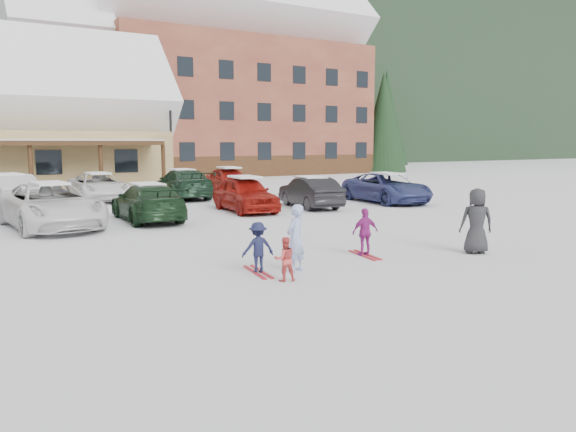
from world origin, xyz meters
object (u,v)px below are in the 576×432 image
parked_car_6 (387,188)px  parked_car_12 (229,181)px  parked_car_4 (245,194)px  parked_car_11 (182,184)px  parked_car_2 (50,206)px  adult_skier (296,238)px  toddler_red (285,259)px  parked_car_10 (99,187)px  lamp_post (171,137)px  parked_car_3 (148,202)px  child_magenta (365,232)px  alpine_hotel (212,81)px  bystander_dark (476,221)px  child_navy (258,248)px  parked_car_9 (9,191)px  parked_car_5 (310,192)px

parked_car_6 → parked_car_12: bearing=126.9°
parked_car_4 → parked_car_11: parked_car_11 is taller
parked_car_2 → adult_skier: bearing=-75.2°
toddler_red → parked_car_10: parked_car_10 is taller
toddler_red → parked_car_2: size_ratio=0.17×
parked_car_2 → parked_car_6: parked_car_2 is taller
lamp_post → parked_car_10: bearing=-134.5°
lamp_post → parked_car_3: lamp_post is taller
toddler_red → parked_car_11: (4.46, 18.01, 0.29)m
parked_car_4 → parked_car_12: 8.00m
parked_car_2 → parked_car_11: parked_car_2 is taller
child_magenta → parked_car_10: parked_car_10 is taller
adult_skier → toddler_red: (-0.65, -0.62, -0.30)m
alpine_hotel → parked_car_2: alpine_hotel is taller
parked_car_6 → bystander_dark: bearing=-114.9°
lamp_post → child_navy: 25.35m
alpine_hotel → parked_car_6: (-3.25, -28.56, -7.91)m
parked_car_9 → child_magenta: bearing=104.0°
bystander_dark → parked_car_11: (-1.41, 18.05, -0.10)m
adult_skier → parked_car_11: 17.80m
parked_car_12 → parked_car_3: bearing=-124.7°
parked_car_2 → parked_car_3: parked_car_2 is taller
toddler_red → lamp_post: bearing=-90.8°
adult_skier → parked_car_6: 15.61m
adult_skier → parked_car_10: (-0.22, 18.56, -0.07)m
parked_car_4 → parked_car_6: (7.58, -0.35, -0.03)m
alpine_hotel → parked_car_12: size_ratio=6.97×
child_navy → parked_car_9: bearing=-69.5°
child_magenta → parked_car_9: bearing=-57.5°
bystander_dark → parked_car_2: (-8.96, 10.53, -0.09)m
parked_car_6 → parked_car_12: 9.21m
toddler_red → child_magenta: 3.40m
adult_skier → parked_car_11: size_ratio=0.29×
parked_car_10 → parked_car_4: bearing=-61.9°
parked_car_6 → parked_car_11: (-7.87, 7.04, 0.05)m
lamp_post → parked_car_5: lamp_post is taller
child_navy → parked_car_10: size_ratio=0.23×
child_magenta → parked_car_4: bearing=-89.1°
parked_car_10 → parked_car_12: bearing=-3.5°
adult_skier → bystander_dark: bearing=145.2°
adult_skier → parked_car_6: bearing=-166.1°
toddler_red → parked_car_3: (0.32, 10.60, 0.22)m
parked_car_4 → parked_car_5: size_ratio=1.04×
bystander_dark → parked_car_5: 11.30m
child_magenta → parked_car_6: bearing=-123.4°
parked_car_12 → parked_car_6: bearing=-52.1°
parked_car_5 → parked_car_11: bearing=-55.0°
child_navy → parked_car_12: parked_car_12 is taller
child_magenta → bystander_dark: bystander_dark is taller
adult_skier → parked_car_9: (-4.41, 17.21, -0.01)m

